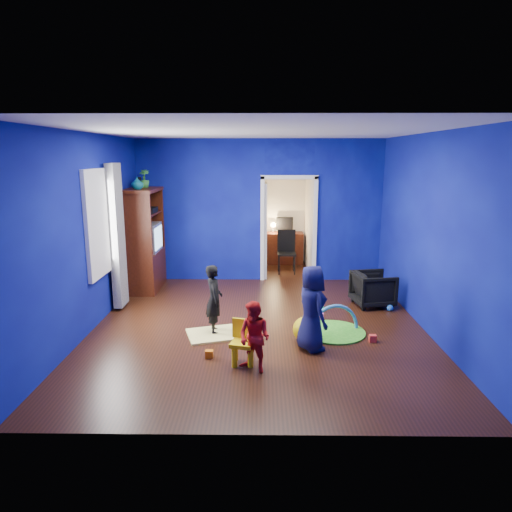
{
  "coord_description": "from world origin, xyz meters",
  "views": [
    {
      "loc": [
        0.05,
        -6.57,
        2.57
      ],
      "look_at": [
        -0.04,
        0.4,
        1.03
      ],
      "focal_mm": 32.0,
      "sensor_mm": 36.0,
      "label": 1
    }
  ],
  "objects_px": {
    "child_navy": "(312,308)",
    "toddler_red": "(254,337)",
    "folding_chair": "(287,253)",
    "study_desk": "(285,248)",
    "tv_armoire": "(144,240)",
    "armchair": "(373,289)",
    "hopper_ball": "(305,330)",
    "vase": "(137,183)",
    "play_mat": "(333,332)",
    "kid_chair": "(243,345)",
    "crt_tv": "(146,238)",
    "child_black": "(214,299)"
  },
  "relations": [
    {
      "from": "child_navy",
      "to": "folding_chair",
      "type": "relative_size",
      "value": 1.26
    },
    {
      "from": "toddler_red",
      "to": "kid_chair",
      "type": "xyz_separation_m",
      "value": [
        -0.15,
        0.2,
        -0.19
      ]
    },
    {
      "from": "toddler_red",
      "to": "crt_tv",
      "type": "xyz_separation_m",
      "value": [
        -2.14,
        3.5,
        0.58
      ]
    },
    {
      "from": "folding_chair",
      "to": "kid_chair",
      "type": "bearing_deg",
      "value": -99.82
    },
    {
      "from": "vase",
      "to": "folding_chair",
      "type": "relative_size",
      "value": 0.25
    },
    {
      "from": "armchair",
      "to": "kid_chair",
      "type": "relative_size",
      "value": 1.31
    },
    {
      "from": "toddler_red",
      "to": "tv_armoire",
      "type": "xyz_separation_m",
      "value": [
        -2.18,
        3.5,
        0.54
      ]
    },
    {
      "from": "armchair",
      "to": "folding_chair",
      "type": "height_order",
      "value": "folding_chair"
    },
    {
      "from": "play_mat",
      "to": "study_desk",
      "type": "relative_size",
      "value": 1.07
    },
    {
      "from": "crt_tv",
      "to": "play_mat",
      "type": "distance_m",
      "value": 4.12
    },
    {
      "from": "crt_tv",
      "to": "kid_chair",
      "type": "height_order",
      "value": "crt_tv"
    },
    {
      "from": "hopper_ball",
      "to": "folding_chair",
      "type": "bearing_deg",
      "value": 90.98
    },
    {
      "from": "crt_tv",
      "to": "folding_chair",
      "type": "distance_m",
      "value": 3.09
    },
    {
      "from": "toddler_red",
      "to": "kid_chair",
      "type": "distance_m",
      "value": 0.31
    },
    {
      "from": "child_navy",
      "to": "toddler_red",
      "type": "xyz_separation_m",
      "value": [
        -0.75,
        -0.65,
        -0.14
      ]
    },
    {
      "from": "tv_armoire",
      "to": "crt_tv",
      "type": "distance_m",
      "value": 0.06
    },
    {
      "from": "kid_chair",
      "to": "study_desk",
      "type": "xyz_separation_m",
      "value": [
        0.79,
        5.5,
        0.12
      ]
    },
    {
      "from": "child_navy",
      "to": "toddler_red",
      "type": "bearing_deg",
      "value": 109.11
    },
    {
      "from": "crt_tv",
      "to": "hopper_ball",
      "type": "height_order",
      "value": "crt_tv"
    },
    {
      "from": "armchair",
      "to": "study_desk",
      "type": "xyz_separation_m",
      "value": [
        -1.39,
        3.19,
        0.08
      ]
    },
    {
      "from": "kid_chair",
      "to": "study_desk",
      "type": "height_order",
      "value": "study_desk"
    },
    {
      "from": "hopper_ball",
      "to": "folding_chair",
      "type": "height_order",
      "value": "folding_chair"
    },
    {
      "from": "toddler_red",
      "to": "vase",
      "type": "relative_size",
      "value": 3.84
    },
    {
      "from": "child_navy",
      "to": "play_mat",
      "type": "xyz_separation_m",
      "value": [
        0.39,
        0.58,
        -0.57
      ]
    },
    {
      "from": "vase",
      "to": "kid_chair",
      "type": "height_order",
      "value": "vase"
    },
    {
      "from": "toddler_red",
      "to": "study_desk",
      "type": "height_order",
      "value": "toddler_red"
    },
    {
      "from": "hopper_ball",
      "to": "kid_chair",
      "type": "relative_size",
      "value": 0.72
    },
    {
      "from": "kid_chair",
      "to": "child_black",
      "type": "bearing_deg",
      "value": 128.49
    },
    {
      "from": "child_navy",
      "to": "study_desk",
      "type": "relative_size",
      "value": 1.32
    },
    {
      "from": "toddler_red",
      "to": "kid_chair",
      "type": "relative_size",
      "value": 1.75
    },
    {
      "from": "folding_chair",
      "to": "study_desk",
      "type": "bearing_deg",
      "value": 90.0
    },
    {
      "from": "tv_armoire",
      "to": "armchair",
      "type": "bearing_deg",
      "value": -13.16
    },
    {
      "from": "child_navy",
      "to": "crt_tv",
      "type": "height_order",
      "value": "crt_tv"
    },
    {
      "from": "vase",
      "to": "hopper_ball",
      "type": "distance_m",
      "value": 4.14
    },
    {
      "from": "folding_chair",
      "to": "hopper_ball",
      "type": "bearing_deg",
      "value": -89.02
    },
    {
      "from": "child_navy",
      "to": "hopper_ball",
      "type": "relative_size",
      "value": 3.24
    },
    {
      "from": "toddler_red",
      "to": "vase",
      "type": "distance_m",
      "value": 4.2
    },
    {
      "from": "child_navy",
      "to": "hopper_ball",
      "type": "xyz_separation_m",
      "value": [
        -0.05,
        0.25,
        -0.4
      ]
    },
    {
      "from": "vase",
      "to": "study_desk",
      "type": "distance_m",
      "value": 4.14
    },
    {
      "from": "toddler_red",
      "to": "child_navy",
      "type": "bearing_deg",
      "value": 74.31
    },
    {
      "from": "armchair",
      "to": "vase",
      "type": "distance_m",
      "value": 4.62
    },
    {
      "from": "child_navy",
      "to": "tv_armoire",
      "type": "relative_size",
      "value": 0.59
    },
    {
      "from": "study_desk",
      "to": "folding_chair",
      "type": "distance_m",
      "value": 0.96
    },
    {
      "from": "tv_armoire",
      "to": "study_desk",
      "type": "distance_m",
      "value": 3.63
    },
    {
      "from": "child_navy",
      "to": "toddler_red",
      "type": "relative_size",
      "value": 1.33
    },
    {
      "from": "toddler_red",
      "to": "tv_armoire",
      "type": "distance_m",
      "value": 4.16
    },
    {
      "from": "armchair",
      "to": "vase",
      "type": "height_order",
      "value": "vase"
    },
    {
      "from": "child_navy",
      "to": "toddler_red",
      "type": "distance_m",
      "value": 1.01
    },
    {
      "from": "tv_armoire",
      "to": "crt_tv",
      "type": "relative_size",
      "value": 2.8
    },
    {
      "from": "play_mat",
      "to": "study_desk",
      "type": "height_order",
      "value": "study_desk"
    }
  ]
}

